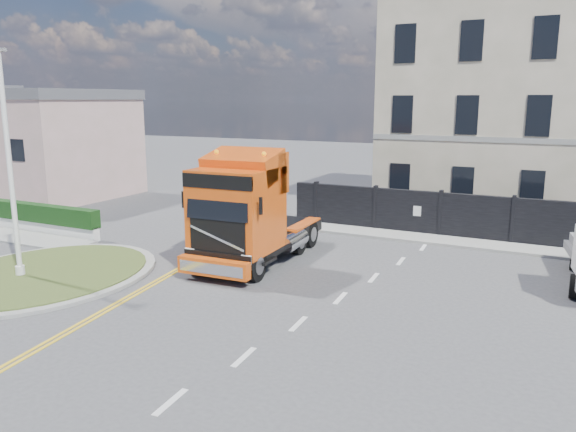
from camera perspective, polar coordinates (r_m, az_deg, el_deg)
The scene contains 10 objects.
ground at distance 19.07m, azimuth -2.57°, elevation -6.61°, with size 120.00×120.00×0.00m, color #424244.
traffic_island at distance 21.21m, azimuth -23.60°, elevation -5.48°, with size 6.80×6.80×0.17m.
hedge_wall at distance 28.35m, azimuth -24.61°, elevation -0.03°, with size 8.00×0.55×1.35m.
pavement_side at distance 27.83m, azimuth -26.24°, elevation -1.83°, with size 8.50×1.80×0.10m, color gray.
seaside_bldg_pink at distance 38.15m, azimuth -22.83°, elevation 6.32°, with size 8.00×8.00×6.00m, color #D4A7A5.
hoarding_fence at distance 25.39m, azimuth 20.84°, elevation -0.39°, with size 18.80×0.25×2.00m.
georgian_building at distance 32.42m, azimuth 21.91°, elevation 10.51°, with size 12.30×10.30×12.80m.
pavement_far at distance 24.78m, azimuth 19.20°, elevation -2.79°, with size 20.00×1.60×0.12m, color gray.
truck at distance 20.38m, azimuth -4.27°, elevation -0.00°, with size 2.90×7.06×4.16m.
lamppost_island at distance 20.55m, azimuth -26.46°, elevation 4.82°, with size 0.23×0.47×7.61m.
Camera 1 is at (8.84, -15.79, 6.00)m, focal length 35.00 mm.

